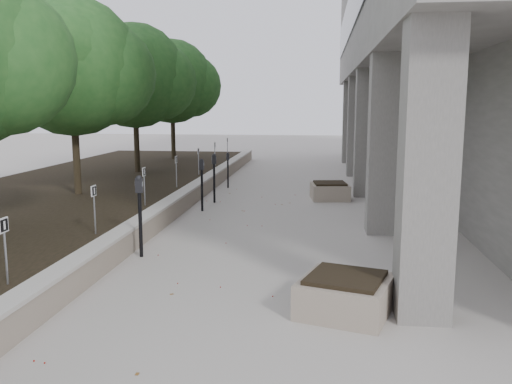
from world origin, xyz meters
The scene contains 20 objects.
ground centered at (0.00, 0.00, 0.00)m, with size 90.00×90.00×0.00m, color #B0AAA1.
retaining_wall centered at (-1.82, 9.00, 0.25)m, with size 0.39×26.00×0.50m, color tan, non-canonical shape.
planting_bed centered at (-5.50, 9.00, 0.20)m, with size 7.00×26.00×0.40m, color black.
crabapple_tree_3 centered at (-4.80, 8.00, 3.12)m, with size 4.60×4.00×5.44m, color #215320, non-canonical shape.
crabapple_tree_4 centered at (-4.80, 13.00, 3.12)m, with size 4.60×4.00×5.44m, color #215320, non-canonical shape.
crabapple_tree_5 centered at (-4.80, 18.00, 3.12)m, with size 4.60×4.00×5.44m, color #215320, non-canonical shape.
parking_sign_2 centered at (-2.35, 0.50, 0.88)m, with size 0.04×0.22×0.96m, color black, non-canonical shape.
parking_sign_3 centered at (-2.35, 3.50, 0.88)m, with size 0.04×0.22×0.96m, color black, non-canonical shape.
parking_sign_4 centered at (-2.35, 6.50, 0.88)m, with size 0.04×0.22×0.96m, color black, non-canonical shape.
parking_sign_5 centered at (-2.35, 9.50, 0.88)m, with size 0.04×0.22×0.96m, color black, non-canonical shape.
parking_sign_6 centered at (-2.35, 12.50, 0.88)m, with size 0.04×0.22×0.96m, color black, non-canonical shape.
parking_sign_7 centered at (-2.35, 15.50, 0.88)m, with size 0.04×0.22×0.96m, color black, non-canonical shape.
parking_sign_8 centered at (-2.35, 18.50, 0.88)m, with size 0.04×0.22×0.96m, color black, non-canonical shape.
parking_meter_2 centered at (-1.40, 3.40, 0.79)m, with size 0.16×0.11×1.58m, color black, non-canonical shape.
parking_meter_3 centered at (-1.22, 7.94, 0.72)m, with size 0.14×0.10×1.44m, color black, non-canonical shape.
parking_meter_4 centered at (-1.13, 9.25, 0.73)m, with size 0.14×0.10×1.47m, color black, non-canonical shape.
parking_meter_5 centered at (-1.22, 12.10, 0.63)m, with size 0.12×0.09×1.25m, color black, non-canonical shape.
planter_front centered at (2.37, 1.00, 0.28)m, with size 1.18×1.18×0.55m, color tan, non-canonical shape.
planter_back centered at (2.29, 10.25, 0.26)m, with size 1.13×1.13×0.53m, color tan, non-canonical shape.
berry_scatter centered at (-0.10, 5.00, 0.01)m, with size 3.30×14.10×0.02m, color maroon, non-canonical shape.
Camera 1 is at (1.99, -6.29, 2.91)m, focal length 37.76 mm.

